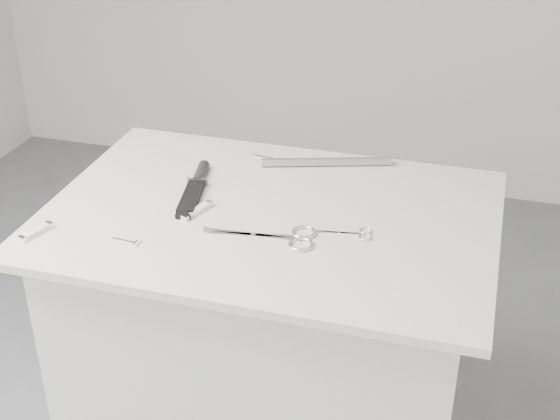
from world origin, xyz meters
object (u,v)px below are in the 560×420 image
(tiny_scissors, at_px, (130,242))
(pocket_knife_b, at_px, (197,210))
(large_shears, at_px, (285,237))
(plinth, at_px, (271,374))
(embroidery_scissors_a, at_px, (354,234))
(metal_rail, at_px, (327,162))
(sheathed_knife, at_px, (196,186))
(embroidery_scissors_b, at_px, (273,159))
(pocket_knife_a, at_px, (36,232))

(tiny_scissors, relative_size, pocket_knife_b, 0.70)
(large_shears, height_order, pocket_knife_b, pocket_knife_b)
(plinth, distance_m, embroidery_scissors_a, 0.51)
(large_shears, distance_m, metal_rail, 0.36)
(metal_rail, bearing_deg, plinth, -104.17)
(embroidery_scissors_a, distance_m, pocket_knife_b, 0.36)
(sheathed_knife, height_order, pocket_knife_b, sheathed_knife)
(embroidery_scissors_b, relative_size, metal_rail, 0.28)
(plinth, xyz_separation_m, tiny_scissors, (-0.24, -0.20, 0.47))
(large_shears, relative_size, pocket_knife_b, 2.58)
(embroidery_scissors_a, relative_size, pocket_knife_b, 1.39)
(pocket_knife_a, bearing_deg, tiny_scissors, -64.52)
(embroidery_scissors_b, distance_m, tiny_scissors, 0.50)
(sheathed_knife, bearing_deg, embroidery_scissors_a, -114.24)
(plinth, relative_size, pocket_knife_b, 9.75)
(embroidery_scissors_b, bearing_deg, tiny_scissors, -102.40)
(plinth, height_order, large_shears, large_shears)
(embroidery_scissors_b, xyz_separation_m, metal_rail, (0.14, 0.00, 0.01))
(sheathed_knife, bearing_deg, embroidery_scissors_b, -42.27)
(sheathed_knife, relative_size, pocket_knife_b, 2.66)
(plinth, relative_size, metal_rail, 2.80)
(plinth, xyz_separation_m, pocket_knife_a, (-0.45, -0.23, 0.48))
(embroidery_scissors_b, height_order, sheathed_knife, sheathed_knife)
(pocket_knife_a, bearing_deg, sheathed_knife, -22.57)
(large_shears, xyz_separation_m, embroidery_scissors_b, (-0.13, 0.36, -0.00))
(embroidery_scissors_b, distance_m, sheathed_knife, 0.24)
(embroidery_scissors_a, xyz_separation_m, embroidery_scissors_b, (-0.27, 0.30, -0.00))
(plinth, relative_size, sheathed_knife, 3.66)
(sheathed_knife, xyz_separation_m, pocket_knife_b, (0.04, -0.10, -0.00))
(pocket_knife_b, bearing_deg, embroidery_scissors_a, -68.23)
(embroidery_scissors_b, height_order, pocket_knife_b, pocket_knife_b)
(plinth, distance_m, sheathed_knife, 0.52)
(pocket_knife_a, bearing_deg, metal_rail, -27.66)
(embroidery_scissors_b, height_order, pocket_knife_a, pocket_knife_a)
(pocket_knife_a, relative_size, pocket_knife_b, 0.91)
(plinth, bearing_deg, embroidery_scissors_a, -11.04)
(sheathed_knife, bearing_deg, metal_rail, -62.74)
(tiny_scissors, xyz_separation_m, pocket_knife_b, (0.09, 0.16, 0.00))
(large_shears, xyz_separation_m, tiny_scissors, (-0.31, -0.11, -0.00))
(embroidery_scissors_a, height_order, sheathed_knife, sheathed_knife)
(large_shears, distance_m, embroidery_scissors_b, 0.38)
(sheathed_knife, bearing_deg, pocket_knife_a, 128.05)
(tiny_scissors, bearing_deg, pocket_knife_b, 64.90)
(large_shears, bearing_deg, embroidery_scissors_b, 103.30)
(pocket_knife_b, bearing_deg, sheathed_knife, 44.00)
(large_shears, distance_m, sheathed_knife, 0.30)
(large_shears, relative_size, metal_rail, 0.74)
(tiny_scissors, bearing_deg, large_shears, 23.38)
(large_shears, bearing_deg, tiny_scissors, -168.05)
(embroidery_scissors_b, relative_size, pocket_knife_a, 1.08)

